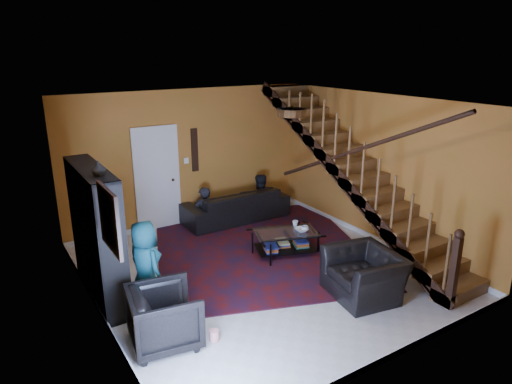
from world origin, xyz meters
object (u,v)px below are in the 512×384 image
armchair_left (165,317)px  armchair_right (364,274)px  coffee_table (285,241)px  bookshelf (98,237)px  sofa (236,205)px

armchair_left → armchair_right: armchair_left is taller
armchair_right → coffee_table: size_ratio=0.85×
armchair_right → coffee_table: bearing=-165.8°
bookshelf → coffee_table: size_ratio=1.59×
bookshelf → armchair_left: 1.74m
bookshelf → sofa: bookshelf is taller
bookshelf → armchair_left: bookshelf is taller
sofa → armchair_left: bearing=48.6°
armchair_right → coffee_table: (-0.13, 1.81, -0.11)m
bookshelf → armchair_left: (0.35, -1.61, -0.58)m
armchair_left → coffee_table: bearing=-55.9°
sofa → bookshelf: bearing=27.4°
armchair_left → bookshelf: bearing=21.1°
sofa → armchair_right: bearing=90.6°
armchair_left → coffee_table: size_ratio=0.67×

